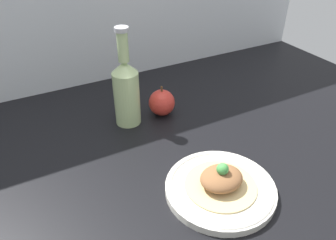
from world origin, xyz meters
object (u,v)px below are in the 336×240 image
plate (220,188)px  cider_bottle (126,90)px  plated_food (221,179)px  apple (162,103)px

plate → cider_bottle: bearing=101.6°
plated_food → cider_bottle: size_ratio=0.56×
plate → apple: apple is taller
plate → apple: size_ratio=2.60×
plate → cider_bottle: 39.84cm
plate → plated_food: plated_food is taller
plate → plated_food: bearing=104.0°
apple → cider_bottle: bearing=175.8°
plate → cider_bottle: size_ratio=0.87×
plated_food → cider_bottle: 39.24cm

